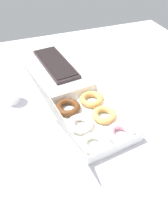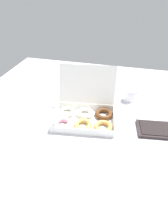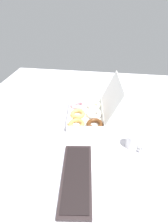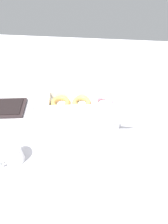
% 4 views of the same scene
% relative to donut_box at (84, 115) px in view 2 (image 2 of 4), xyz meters
% --- Properties ---
extents(ground_plane, '(1.80, 1.80, 0.02)m').
position_rel_donut_box_xyz_m(ground_plane, '(0.04, -0.02, -0.04)').
color(ground_plane, silver).
extents(donut_box, '(0.41, 0.39, 0.28)m').
position_rel_donut_box_xyz_m(donut_box, '(0.00, 0.00, 0.00)').
color(donut_box, white).
rests_on(donut_box, ground_plane).
extents(coffee_mug, '(0.10, 0.09, 0.09)m').
position_rel_donut_box_xyz_m(coffee_mug, '(0.27, 0.29, 0.01)').
color(coffee_mug, white).
rests_on(coffee_mug, ground_plane).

